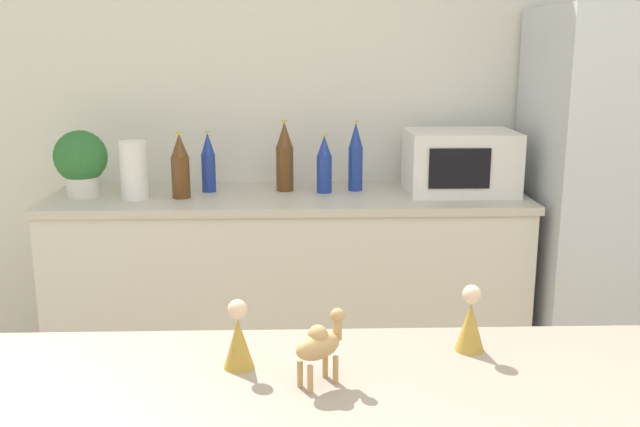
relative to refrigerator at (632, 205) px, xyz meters
The scene contains 14 objects.
wall_back 1.38m from the refrigerator, 162.91° to the left, with size 8.00×0.06×2.55m.
back_counter 1.60m from the refrigerator, behind, with size 2.13×0.63×0.91m.
refrigerator is the anchor object (origin of this frame).
potted_plant 2.46m from the refrigerator, behind, with size 0.23×0.23×0.29m.
paper_towel_roll 2.22m from the refrigerator, behind, with size 0.12×0.12×0.25m.
microwave 0.80m from the refrigerator, behind, with size 0.48×0.37×0.28m.
back_bottle_0 1.26m from the refrigerator, behind, with size 0.07×0.07×0.32m.
back_bottle_1 1.58m from the refrigerator, behind, with size 0.08×0.08×0.32m.
back_bottle_2 2.03m from the refrigerator, behind, with size 0.08×0.08×0.29m.
back_bottle_3 1.40m from the refrigerator, behind, with size 0.07×0.07×0.27m.
back_bottle_4 1.92m from the refrigerator, behind, with size 0.06×0.06×0.28m.
camel_figurine 2.37m from the refrigerator, 128.32° to the right, with size 0.11×0.10×0.14m.
wise_man_figurine_blue 2.41m from the refrigerator, 132.40° to the right, with size 0.06×0.06×0.14m.
wise_man_figurine_crimson 2.07m from the refrigerator, 123.85° to the right, with size 0.06×0.06×0.14m.
Camera 1 is at (-0.25, -0.75, 1.56)m, focal length 40.00 mm.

